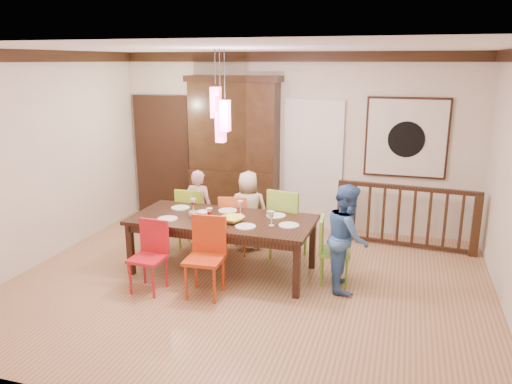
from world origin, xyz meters
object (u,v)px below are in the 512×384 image
(china_hutch, at_px, (234,152))
(person_far_left, at_px, (199,208))
(dining_table, at_px, (222,223))
(chair_far_left, at_px, (194,213))
(balustrade, at_px, (406,216))
(person_far_mid, at_px, (248,210))
(person_end_right, at_px, (347,237))
(chair_end_right, at_px, (335,246))

(china_hutch, bearing_deg, person_far_left, -99.00)
(dining_table, distance_m, person_far_left, 1.10)
(dining_table, bearing_deg, chair_far_left, 135.87)
(balustrade, xyz_separation_m, person_far_left, (-3.03, -0.80, 0.09))
(person_far_mid, bearing_deg, dining_table, 68.70)
(chair_far_left, bearing_deg, person_end_right, 160.64)
(chair_far_left, distance_m, china_hutch, 1.46)
(china_hutch, bearing_deg, person_end_right, -42.90)
(chair_end_right, bearing_deg, balustrade, -34.05)
(chair_end_right, xyz_separation_m, person_far_mid, (-1.41, 0.84, 0.11))
(chair_far_left, relative_size, person_far_mid, 0.78)
(person_far_left, distance_m, person_end_right, 2.50)
(dining_table, bearing_deg, balustrade, 36.22)
(dining_table, distance_m, balustrade, 2.86)
(dining_table, height_order, person_far_left, person_far_left)
(china_hutch, bearing_deg, dining_table, -75.25)
(person_far_mid, distance_m, person_end_right, 1.82)
(china_hutch, distance_m, person_far_mid, 1.41)
(chair_far_left, relative_size, person_far_left, 0.79)
(person_far_left, bearing_deg, chair_end_right, 158.03)
(person_end_right, bearing_deg, balustrade, -33.71)
(chair_end_right, relative_size, balustrade, 0.41)
(china_hutch, distance_m, person_far_left, 1.34)
(balustrade, relative_size, person_far_mid, 1.74)
(china_hutch, xyz_separation_m, person_far_mid, (0.60, -1.09, -0.67))
(balustrade, distance_m, person_end_right, 1.81)
(balustrade, bearing_deg, dining_table, -140.17)
(chair_end_right, distance_m, china_hutch, 2.89)
(dining_table, height_order, china_hutch, china_hutch)
(chair_end_right, height_order, person_far_left, person_far_left)
(person_far_left, bearing_deg, person_end_right, 157.36)
(dining_table, height_order, chair_far_left, chair_far_left)
(china_hutch, xyz_separation_m, balustrade, (2.85, -0.35, -0.76))
(chair_end_right, relative_size, person_far_left, 0.73)
(chair_end_right, xyz_separation_m, person_far_left, (-2.19, 0.78, 0.10))
(chair_end_right, relative_size, china_hutch, 0.34)
(chair_far_left, height_order, person_far_mid, person_far_mid)
(balustrade, bearing_deg, person_end_right, -107.88)
(dining_table, relative_size, balustrade, 1.17)
(chair_end_right, height_order, person_end_right, person_end_right)
(dining_table, distance_m, person_far_mid, 0.91)
(chair_far_left, bearing_deg, person_far_mid, -170.84)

